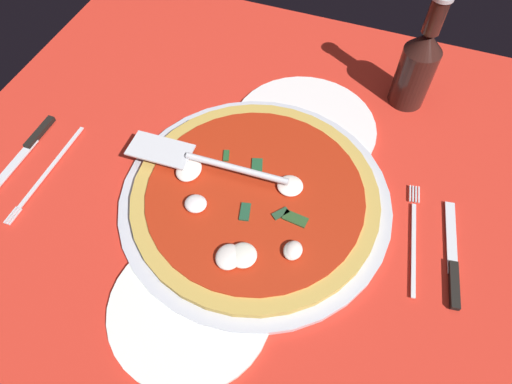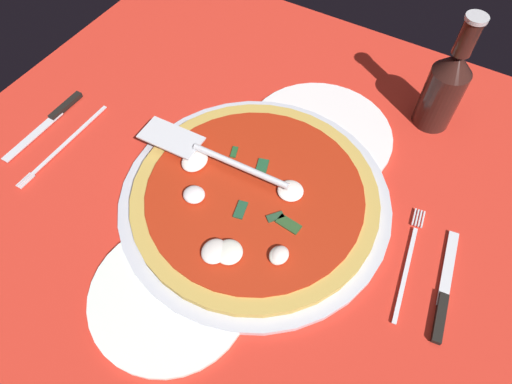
{
  "view_description": "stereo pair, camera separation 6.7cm",
  "coord_description": "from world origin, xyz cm",
  "px_view_note": "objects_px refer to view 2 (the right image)",
  "views": [
    {
      "loc": [
        35.08,
        16.71,
        57.71
      ],
      "look_at": [
        -0.35,
        3.67,
        2.36
      ],
      "focal_mm": 31.29,
      "sensor_mm": 36.0,
      "label": 1
    },
    {
      "loc": [
        32.22,
        22.76,
        57.71
      ],
      "look_at": [
        -0.35,
        3.67,
        2.36
      ],
      "focal_mm": 31.29,
      "sensor_mm": 36.0,
      "label": 2
    }
  ],
  "objects_px": {
    "place_setting_near": "(59,132)",
    "pizza_server": "(207,152)",
    "dinner_plate_right": "(170,294)",
    "place_setting_far": "(426,279)",
    "pizza": "(255,194)",
    "beer_bottle": "(445,86)",
    "dinner_plate_left": "(319,135)"
  },
  "relations": [
    {
      "from": "dinner_plate_left",
      "to": "place_setting_far",
      "type": "relative_size",
      "value": 1.1
    },
    {
      "from": "dinner_plate_right",
      "to": "place_setting_far",
      "type": "height_order",
      "value": "place_setting_far"
    },
    {
      "from": "beer_bottle",
      "to": "dinner_plate_right",
      "type": "bearing_deg",
      "value": -22.38
    },
    {
      "from": "beer_bottle",
      "to": "pizza_server",
      "type": "bearing_deg",
      "value": -44.06
    },
    {
      "from": "place_setting_near",
      "to": "pizza_server",
      "type": "bearing_deg",
      "value": 103.74
    },
    {
      "from": "dinner_plate_right",
      "to": "pizza_server",
      "type": "height_order",
      "value": "pizza_server"
    },
    {
      "from": "pizza",
      "to": "beer_bottle",
      "type": "height_order",
      "value": "beer_bottle"
    },
    {
      "from": "dinner_plate_right",
      "to": "pizza",
      "type": "xyz_separation_m",
      "value": [
        -0.19,
        0.02,
        0.02
      ]
    },
    {
      "from": "dinner_plate_right",
      "to": "place_setting_far",
      "type": "xyz_separation_m",
      "value": [
        -0.19,
        0.29,
        -0.0
      ]
    },
    {
      "from": "dinner_plate_left",
      "to": "pizza_server",
      "type": "distance_m",
      "value": 0.2
    },
    {
      "from": "dinner_plate_right",
      "to": "dinner_plate_left",
      "type": "bearing_deg",
      "value": 172.26
    },
    {
      "from": "place_setting_far",
      "to": "beer_bottle",
      "type": "xyz_separation_m",
      "value": [
        -0.29,
        -0.09,
        0.08
      ]
    },
    {
      "from": "beer_bottle",
      "to": "dinner_plate_left",
      "type": "bearing_deg",
      "value": -49.71
    },
    {
      "from": "dinner_plate_right",
      "to": "pizza",
      "type": "relative_size",
      "value": 0.58
    },
    {
      "from": "place_setting_near",
      "to": "beer_bottle",
      "type": "distance_m",
      "value": 0.65
    },
    {
      "from": "dinner_plate_right",
      "to": "pizza",
      "type": "distance_m",
      "value": 0.19
    },
    {
      "from": "place_setting_near",
      "to": "place_setting_far",
      "type": "height_order",
      "value": "same"
    },
    {
      "from": "pizza",
      "to": "dinner_plate_left",
      "type": "bearing_deg",
      "value": 170.86
    },
    {
      "from": "dinner_plate_right",
      "to": "place_setting_near",
      "type": "xyz_separation_m",
      "value": [
        -0.14,
        -0.34,
        -0.0
      ]
    },
    {
      "from": "dinner_plate_right",
      "to": "beer_bottle",
      "type": "distance_m",
      "value": 0.53
    },
    {
      "from": "dinner_plate_left",
      "to": "beer_bottle",
      "type": "bearing_deg",
      "value": 130.29
    },
    {
      "from": "dinner_plate_right",
      "to": "beer_bottle",
      "type": "xyz_separation_m",
      "value": [
        -0.49,
        0.2,
        0.08
      ]
    },
    {
      "from": "pizza",
      "to": "place_setting_near",
      "type": "relative_size",
      "value": 1.81
    },
    {
      "from": "dinner_plate_left",
      "to": "place_setting_near",
      "type": "bearing_deg",
      "value": -60.44
    },
    {
      "from": "pizza_server",
      "to": "place_setting_far",
      "type": "bearing_deg",
      "value": 176.49
    },
    {
      "from": "pizza",
      "to": "pizza_server",
      "type": "distance_m",
      "value": 0.1
    },
    {
      "from": "pizza",
      "to": "pizza_server",
      "type": "height_order",
      "value": "pizza_server"
    },
    {
      "from": "pizza",
      "to": "beer_bottle",
      "type": "bearing_deg",
      "value": 149.06
    },
    {
      "from": "dinner_plate_left",
      "to": "pizza",
      "type": "relative_size",
      "value": 0.66
    },
    {
      "from": "dinner_plate_left",
      "to": "place_setting_far",
      "type": "xyz_separation_m",
      "value": [
        0.16,
        0.24,
        -0.0
      ]
    },
    {
      "from": "pizza",
      "to": "place_setting_near",
      "type": "distance_m",
      "value": 0.36
    },
    {
      "from": "dinner_plate_right",
      "to": "beer_bottle",
      "type": "relative_size",
      "value": 1.04
    }
  ]
}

